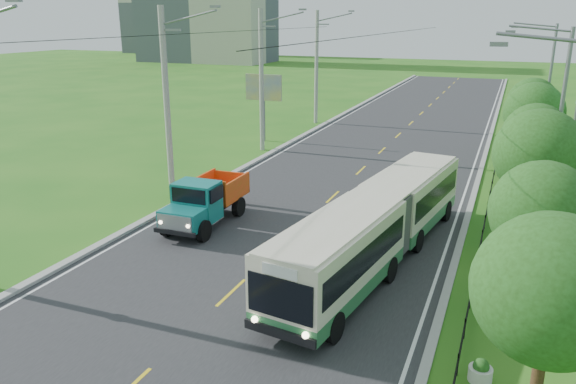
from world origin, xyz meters
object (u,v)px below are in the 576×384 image
Objects in this scene: streetlight_mid at (557,114)px; billboard_left at (264,92)px; tree_front at (552,296)px; dump_truck at (205,198)px; tree_third at (540,158)px; tree_fifth at (535,115)px; planter_near at (494,258)px; pole_near at (167,103)px; pole_far at (317,67)px; tree_fourth at (536,139)px; tree_second at (543,216)px; tree_back at (533,105)px; pole_mid at (262,80)px; streetlight_far at (547,84)px; planter_far at (506,164)px; bus at (377,222)px; planter_front at (480,371)px; planter_mid at (501,200)px.

billboard_left is (-20.14, 10.00, -1.04)m from streetlight_mid.
dump_truck is at bearing 145.88° from tree_front.
dump_truck is at bearing -170.37° from tree_third.
tree_fifth is 19.74m from billboard_left.
planter_near is at bearing -44.84° from billboard_left.
pole_near is 1.00× the size of pole_far.
streetlight_mid is at bearing 82.36° from tree_third.
tree_third reaches higher than tree_fourth.
planter_near is at bearing 108.03° from tree_second.
dump_truck is (-14.16, 9.60, -2.42)m from tree_front.
planter_near is (-1.26, -20.14, -3.37)m from tree_back.
streetlight_far is at bearing 20.32° from pole_mid.
tree_back is at bearing 6.31° from billboard_left.
tree_third is (18.12, -0.86, -1.11)m from pole_near.
streetlight_mid is at bearing 87.48° from tree_front.
tree_third is at bearing -2.71° from pole_near.
planter_near is (-1.26, -2.14, -3.70)m from tree_third.
tree_third is 14.40m from planter_far.
pole_near is 0.67× the size of bus.
tree_second is at bearing -20.74° from pole_near.
billboard_left is 0.95× the size of dump_truck.
tree_front is 12.00m from tree_third.
tree_third is 8.96× the size of planter_front.
dump_truck is (5.19, -18.26, -2.57)m from billboard_left.
tree_fourth is (-0.00, 6.00, -0.40)m from tree_third.
tree_front is 1.02× the size of dump_truck.
pole_near is 18.17m from tree_third.
tree_back is 19.48m from billboard_left.
pole_near is 1.00× the size of pole_mid.
planter_mid is at bearing -22.54° from pole_mid.
tree_back is 1.00× the size of dump_truck.
tree_third is 0.66× the size of streetlight_mid.
tree_back is at bearing 15.84° from pole_mid.
dump_truck is at bearing -151.07° from streetlight_mid.
dump_truck is at bearing -123.88° from streetlight_far.
pole_far is at bearing 97.37° from dump_truck.
pole_near is 1.10× the size of streetlight_far.
planter_mid is 20.99m from billboard_left.
tree_fifth is at bearing -11.28° from billboard_left.
planter_mid is (-1.26, 5.86, -3.70)m from tree_third.
tree_fifth is at bearing -35.36° from pole_far.
streetlight_mid is 0.60× the size of bus.
streetlight_far reaches higher than dump_truck.
tree_front is 30.00m from tree_back.
tree_front reaches higher than tree_second.
tree_second is 6.41m from bus.
tree_back reaches higher than dump_truck.
planter_far is at bearing 92.78° from tree_front.
planter_far is at bearing 50.67° from dump_truck.
tree_third is 4.46m from planter_near.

